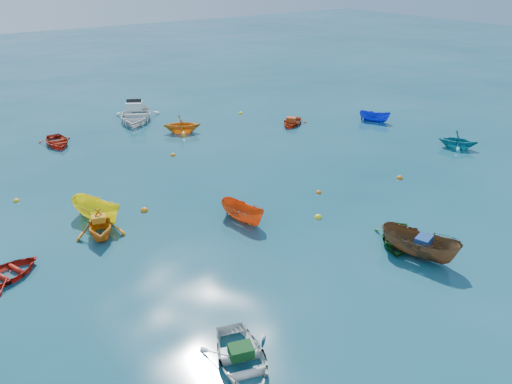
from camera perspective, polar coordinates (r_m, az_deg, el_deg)
ground at (r=23.22m, az=7.06°, el=-5.25°), size 160.00×160.00×0.00m
dinghy_white_near at (r=16.75m, az=-1.61°, el=-19.23°), size 3.16×3.78×0.67m
sampan_brown_mid at (r=22.83m, az=17.97°, el=-7.02°), size 2.29×3.71×1.34m
dinghy_orange_w at (r=24.36m, az=-17.27°, el=-4.75°), size 2.96×3.20×1.40m
sampan_yellow_mid at (r=25.75m, az=-17.56°, el=-3.07°), size 2.25×3.42×1.24m
dinghy_green_e at (r=23.55m, az=15.74°, el=-5.64°), size 3.60×3.49×0.61m
dinghy_cyan_se at (r=36.48m, az=21.94°, el=4.70°), size 3.17×3.27×1.32m
dinghy_red_nw at (r=22.75m, az=-26.57°, el=-8.78°), size 3.43×2.95×0.60m
sampan_orange_n at (r=24.51m, az=-1.50°, el=-3.29°), size 1.55×2.89×1.06m
dinghy_red_ne at (r=38.81m, az=4.10°, el=7.69°), size 3.24×3.04×0.55m
sampan_blue_far at (r=40.62m, az=13.35°, el=7.87°), size 2.02×2.54×0.93m
dinghy_red_far at (r=37.09m, az=-21.74°, el=5.06°), size 2.35×3.16×0.63m
dinghy_orange_far at (r=37.33m, az=-8.42°, el=6.75°), size 3.48×3.34×1.42m
motorboat_white at (r=40.89m, az=-13.56°, el=7.97°), size 5.47×6.05×1.63m
tarp_green_a at (r=16.46m, az=-1.74°, el=-17.71°), size 0.88×0.76×0.36m
tarp_blue_a at (r=22.36m, az=18.61°, el=-5.28°), size 0.88×0.76×0.36m
tarp_orange_a at (r=24.01m, az=-17.54°, el=-2.94°), size 0.71×0.61×0.29m
tarp_orange_b at (r=38.59m, az=4.08°, el=8.27°), size 0.83×0.88×0.34m
buoy_ye_a at (r=24.25m, az=-0.50°, el=-3.63°), size 0.32×0.32×0.32m
buoy_or_b at (r=30.29m, az=16.09°, el=1.50°), size 0.36×0.36×0.36m
buoy_or_c at (r=26.03m, az=-12.63°, el=-2.13°), size 0.38×0.38×0.38m
buoy_ye_c at (r=24.95m, az=7.10°, el=-2.94°), size 0.37×0.37×0.37m
buoy_or_d at (r=27.53m, az=7.17°, el=-0.11°), size 0.30×0.30×0.30m
buoy_ye_d at (r=29.29m, az=-25.70°, el=-0.96°), size 0.32×0.32×0.32m
buoy_or_e at (r=32.96m, az=-9.46°, el=4.13°), size 0.33×0.33×0.33m
buoy_ye_e at (r=41.53m, az=-1.78°, el=8.93°), size 0.36×0.36×0.36m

